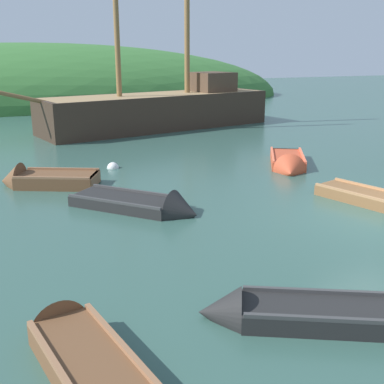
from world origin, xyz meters
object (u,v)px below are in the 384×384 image
object	(u,v)px
rowboat_outer_right	(42,181)
sailing_ship	(161,115)
buoy_white	(113,168)
rowboat_near_dock	(78,353)
rowboat_outer_left	(373,201)
rowboat_far	(295,316)
rowboat_portside	(146,207)
rowboat_center	(288,164)

from	to	relation	value
rowboat_outer_right	sailing_ship	bearing A→B (deg)	-101.07
buoy_white	rowboat_near_dock	bearing A→B (deg)	-107.06
rowboat_outer_left	rowboat_far	bearing A→B (deg)	-68.88
rowboat_outer_right	rowboat_outer_left	size ratio (longest dim) A/B	1.08
rowboat_portside	rowboat_outer_left	world-z (taller)	rowboat_portside
sailing_ship	buoy_white	xyz separation A→B (m)	(-5.01, -8.43, -0.74)
rowboat_far	rowboat_center	distance (m)	10.86
rowboat_portside	rowboat_outer_right	distance (m)	4.40
rowboat_portside	rowboat_outer_right	xyz separation A→B (m)	(-2.29, 3.76, 0.05)
buoy_white	sailing_ship	bearing A→B (deg)	59.29
rowboat_far	rowboat_center	xyz separation A→B (m)	(6.09, 8.99, 0.02)
rowboat_outer_left	buoy_white	distance (m)	9.25
rowboat_near_dock	buoy_white	distance (m)	11.66
sailing_ship	rowboat_outer_right	world-z (taller)	sailing_ship
sailing_ship	rowboat_center	distance (m)	11.05
buoy_white	rowboat_outer_right	bearing A→B (deg)	-151.54
buoy_white	rowboat_portside	bearing A→B (deg)	-94.72
sailing_ship	rowboat_center	size ratio (longest dim) A/B	4.48
rowboat_outer_left	rowboat_center	size ratio (longest dim) A/B	0.87
rowboat_center	buoy_white	size ratio (longest dim) A/B	8.10
rowboat_outer_left	rowboat_near_dock	xyz separation A→B (m)	(-9.09, -3.84, 0.02)
rowboat_far	rowboat_outer_left	xyz separation A→B (m)	(5.71, 4.24, -0.00)
sailing_ship	rowboat_near_dock	xyz separation A→B (m)	(-8.42, -19.57, -0.62)
rowboat_far	rowboat_near_dock	xyz separation A→B (m)	(-3.38, 0.40, 0.02)
rowboat_portside	rowboat_near_dock	size ratio (longest dim) A/B	1.13
sailing_ship	rowboat_outer_right	xyz separation A→B (m)	(-7.73, -9.90, -0.59)
rowboat_outer_left	rowboat_near_dock	world-z (taller)	rowboat_outer_left
rowboat_near_dock	rowboat_outer_right	bearing A→B (deg)	-13.89
rowboat_center	rowboat_near_dock	size ratio (longest dim) A/B	1.12
sailing_ship	rowboat_center	bearing A→B (deg)	84.15
rowboat_outer_right	rowboat_near_dock	bearing A→B (deg)	112.77
sailing_ship	rowboat_far	world-z (taller)	sailing_ship
rowboat_outer_left	rowboat_center	distance (m)	4.77
rowboat_far	buoy_white	size ratio (longest dim) A/B	8.01
rowboat_outer_right	rowboat_far	world-z (taller)	rowboat_outer_right
rowboat_outer_right	rowboat_near_dock	size ratio (longest dim) A/B	1.06
rowboat_outer_left	sailing_ship	bearing A→B (deg)	166.99
rowboat_portside	rowboat_outer_left	xyz separation A→B (m)	(6.11, -2.07, 0.01)
rowboat_portside	rowboat_outer_right	size ratio (longest dim) A/B	1.07
buoy_white	rowboat_far	bearing A→B (deg)	-90.19
rowboat_outer_right	rowboat_outer_left	xyz separation A→B (m)	(8.40, -5.83, -0.05)
rowboat_portside	buoy_white	xyz separation A→B (m)	(0.43, 5.23, -0.09)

